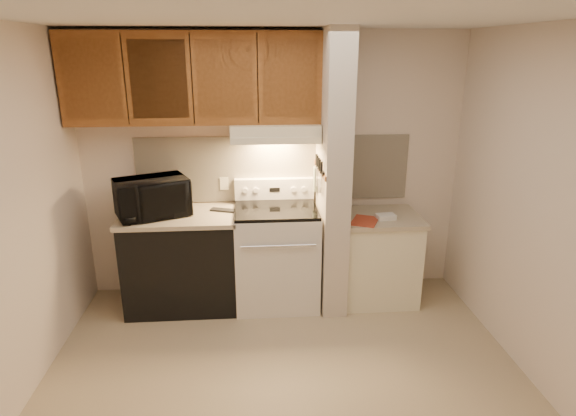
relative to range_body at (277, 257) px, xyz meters
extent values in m
plane|color=tan|center=(0.00, -1.16, -0.46)|extent=(3.60, 3.60, 0.00)
plane|color=white|center=(0.00, -1.16, 2.04)|extent=(3.60, 3.60, 0.00)
cube|color=silver|center=(0.00, 0.34, 0.79)|extent=(3.60, 2.50, 0.02)
cube|color=silver|center=(-1.80, -1.16, 0.79)|extent=(0.02, 3.00, 2.50)
cube|color=silver|center=(1.80, -1.16, 0.79)|extent=(0.02, 3.00, 2.50)
cube|color=white|center=(0.00, 0.33, 0.78)|extent=(2.60, 0.02, 0.63)
cube|color=silver|center=(0.00, 0.00, 0.00)|extent=(0.76, 0.65, 0.92)
cube|color=black|center=(0.00, -0.32, 0.04)|extent=(0.50, 0.01, 0.30)
cylinder|color=silver|center=(0.00, -0.35, 0.26)|extent=(0.65, 0.02, 0.02)
cube|color=black|center=(0.00, 0.00, 0.48)|extent=(0.74, 0.64, 0.03)
cube|color=silver|center=(0.00, 0.28, 0.59)|extent=(0.76, 0.08, 0.20)
cube|color=black|center=(0.00, 0.24, 0.59)|extent=(0.10, 0.01, 0.04)
cylinder|color=silver|center=(-0.28, 0.24, 0.59)|extent=(0.05, 0.02, 0.05)
cylinder|color=silver|center=(-0.18, 0.24, 0.59)|extent=(0.05, 0.02, 0.05)
cylinder|color=silver|center=(0.18, 0.24, 0.59)|extent=(0.05, 0.02, 0.05)
cylinder|color=silver|center=(0.28, 0.24, 0.59)|extent=(0.05, 0.02, 0.05)
cube|color=black|center=(-0.88, 0.01, -0.03)|extent=(1.00, 0.63, 0.87)
cube|color=#B9A98E|center=(-0.88, 0.01, 0.43)|extent=(1.04, 0.67, 0.04)
cube|color=black|center=(-0.48, 0.06, 0.46)|extent=(0.25, 0.15, 0.02)
cylinder|color=#2E6F66|center=(-1.14, -0.04, 0.50)|extent=(0.09, 0.09, 0.09)
cube|color=#F3ECC8|center=(-0.48, 0.32, 0.64)|extent=(0.08, 0.01, 0.12)
imported|color=black|center=(-1.10, -0.01, 0.62)|extent=(0.72, 0.62, 0.34)
cube|color=beige|center=(0.51, -0.01, 0.79)|extent=(0.22, 0.70, 2.50)
cube|color=brown|center=(0.39, -0.01, 0.84)|extent=(0.01, 0.70, 0.04)
cube|color=black|center=(0.39, -0.06, 0.86)|extent=(0.02, 0.42, 0.04)
cube|color=silver|center=(0.38, -0.20, 0.76)|extent=(0.01, 0.03, 0.16)
cylinder|color=black|center=(0.38, -0.22, 0.91)|extent=(0.02, 0.02, 0.10)
cube|color=silver|center=(0.38, -0.13, 0.75)|extent=(0.01, 0.04, 0.18)
cylinder|color=black|center=(0.38, -0.13, 0.91)|extent=(0.02, 0.02, 0.10)
cube|color=silver|center=(0.38, -0.07, 0.74)|extent=(0.01, 0.04, 0.20)
cylinder|color=black|center=(0.38, -0.07, 0.91)|extent=(0.02, 0.02, 0.10)
cube|color=silver|center=(0.38, 0.03, 0.76)|extent=(0.01, 0.04, 0.16)
cylinder|color=black|center=(0.38, 0.03, 0.91)|extent=(0.02, 0.02, 0.10)
cube|color=silver|center=(0.38, 0.11, 0.75)|extent=(0.01, 0.04, 0.18)
cylinder|color=black|center=(0.38, 0.10, 0.91)|extent=(0.02, 0.02, 0.10)
cube|color=gray|center=(0.38, 0.17, 0.71)|extent=(0.03, 0.09, 0.23)
cube|color=#F3ECC8|center=(0.97, -0.01, -0.06)|extent=(0.70, 0.60, 0.81)
cube|color=#B9A98E|center=(0.97, -0.01, 0.37)|extent=(0.74, 0.64, 0.04)
cube|color=#A93A24|center=(0.79, -0.16, 0.39)|extent=(0.32, 0.36, 0.01)
cube|color=white|center=(0.99, -0.11, 0.41)|extent=(0.18, 0.13, 0.04)
cube|color=#F3ECC8|center=(0.00, 0.12, 1.17)|extent=(0.78, 0.44, 0.15)
cube|color=#F3ECC8|center=(0.00, -0.08, 1.12)|extent=(0.78, 0.04, 0.06)
cube|color=brown|center=(-0.69, 0.17, 1.62)|extent=(2.18, 0.33, 0.77)
cube|color=brown|center=(-1.51, 0.01, 1.62)|extent=(0.46, 0.01, 0.63)
cube|color=black|center=(-1.23, 0.01, 1.62)|extent=(0.01, 0.01, 0.73)
cube|color=brown|center=(-0.96, 0.01, 1.62)|extent=(0.46, 0.01, 0.63)
cube|color=black|center=(-0.69, 0.01, 1.62)|extent=(0.01, 0.01, 0.73)
cube|color=brown|center=(-0.42, 0.01, 1.62)|extent=(0.46, 0.01, 0.63)
cube|color=black|center=(-0.14, 0.01, 1.62)|extent=(0.01, 0.01, 0.73)
cube|color=brown|center=(0.13, 0.01, 1.62)|extent=(0.46, 0.01, 0.63)
camera|label=1|loc=(-0.21, -4.16, 1.86)|focal=30.00mm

